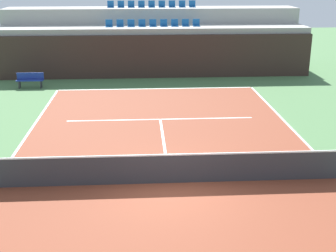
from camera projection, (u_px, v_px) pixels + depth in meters
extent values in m
plane|color=#477042|center=(170.00, 183.00, 14.09)|extent=(80.00, 80.00, 0.00)
cube|color=brown|center=(170.00, 183.00, 14.09)|extent=(11.00, 24.00, 0.01)
cube|color=white|center=(156.00, 89.00, 25.36)|extent=(11.00, 0.10, 0.00)
cube|color=white|center=(160.00, 119.00, 20.13)|extent=(8.26, 0.10, 0.00)
cube|color=white|center=(164.00, 145.00, 17.10)|extent=(0.10, 6.40, 0.00)
cube|color=#33231E|center=(154.00, 57.00, 27.65)|extent=(19.50, 0.30, 2.61)
cube|color=#9E9E99|center=(153.00, 50.00, 28.87)|extent=(19.50, 2.40, 2.97)
cube|color=#9E9E99|center=(152.00, 37.00, 30.97)|extent=(19.50, 2.40, 3.96)
cube|color=#145193|center=(109.00, 27.00, 28.22)|extent=(0.44, 0.44, 0.04)
cube|color=#145193|center=(109.00, 23.00, 28.34)|extent=(0.44, 0.04, 0.40)
cube|color=#145193|center=(120.00, 26.00, 28.26)|extent=(0.44, 0.44, 0.04)
cube|color=#145193|center=(120.00, 23.00, 28.38)|extent=(0.44, 0.04, 0.40)
cube|color=#145193|center=(131.00, 26.00, 28.30)|extent=(0.44, 0.44, 0.04)
cube|color=#145193|center=(131.00, 22.00, 28.42)|extent=(0.44, 0.04, 0.40)
cube|color=#145193|center=(142.00, 26.00, 28.34)|extent=(0.44, 0.44, 0.04)
cube|color=#145193|center=(142.00, 22.00, 28.46)|extent=(0.44, 0.04, 0.40)
cube|color=#145193|center=(153.00, 26.00, 28.38)|extent=(0.44, 0.44, 0.04)
cube|color=#145193|center=(153.00, 22.00, 28.50)|extent=(0.44, 0.04, 0.40)
cube|color=#145193|center=(164.00, 26.00, 28.42)|extent=(0.44, 0.44, 0.04)
cube|color=#145193|center=(164.00, 22.00, 28.54)|extent=(0.44, 0.04, 0.40)
cube|color=#145193|center=(175.00, 26.00, 28.46)|extent=(0.44, 0.44, 0.04)
cube|color=#145193|center=(175.00, 22.00, 28.58)|extent=(0.44, 0.04, 0.40)
cube|color=#145193|center=(186.00, 26.00, 28.50)|extent=(0.44, 0.44, 0.04)
cube|color=#145193|center=(185.00, 22.00, 28.62)|extent=(0.44, 0.04, 0.40)
cube|color=#145193|center=(196.00, 26.00, 28.54)|extent=(0.44, 0.44, 0.04)
cube|color=#145193|center=(196.00, 22.00, 28.66)|extent=(0.44, 0.04, 0.40)
cube|color=#145193|center=(111.00, 7.00, 30.16)|extent=(0.44, 0.44, 0.04)
cube|color=#145193|center=(111.00, 4.00, 30.28)|extent=(0.44, 0.04, 0.40)
cube|color=#145193|center=(121.00, 7.00, 30.20)|extent=(0.44, 0.44, 0.04)
cube|color=#145193|center=(121.00, 4.00, 30.32)|extent=(0.44, 0.04, 0.40)
cube|color=#145193|center=(131.00, 7.00, 30.25)|extent=(0.44, 0.44, 0.04)
cube|color=#145193|center=(131.00, 4.00, 30.36)|extent=(0.44, 0.04, 0.40)
cube|color=#145193|center=(141.00, 7.00, 30.29)|extent=(0.44, 0.44, 0.04)
cube|color=#145193|center=(141.00, 4.00, 30.40)|extent=(0.44, 0.04, 0.40)
cube|color=#145193|center=(152.00, 7.00, 30.33)|extent=(0.44, 0.44, 0.04)
cube|color=#145193|center=(152.00, 4.00, 30.44)|extent=(0.44, 0.04, 0.40)
cube|color=#145193|center=(162.00, 7.00, 30.37)|extent=(0.44, 0.44, 0.04)
cube|color=#145193|center=(162.00, 3.00, 30.48)|extent=(0.44, 0.04, 0.40)
cube|color=#145193|center=(172.00, 7.00, 30.41)|extent=(0.44, 0.44, 0.04)
cube|color=#145193|center=(172.00, 3.00, 30.52)|extent=(0.44, 0.04, 0.40)
cube|color=#145193|center=(182.00, 7.00, 30.45)|extent=(0.44, 0.44, 0.04)
cube|color=#145193|center=(182.00, 3.00, 30.56)|extent=(0.44, 0.04, 0.40)
cube|color=#145193|center=(192.00, 7.00, 30.49)|extent=(0.44, 0.44, 0.04)
cube|color=#145193|center=(192.00, 3.00, 30.60)|extent=(0.44, 0.04, 0.40)
cube|color=#333338|center=(170.00, 169.00, 13.93)|extent=(10.90, 0.02, 0.92)
cube|color=white|center=(170.00, 155.00, 13.78)|extent=(10.90, 0.04, 0.05)
cube|color=navy|center=(30.00, 80.00, 25.42)|extent=(1.50, 0.40, 0.05)
cube|color=navy|center=(30.00, 76.00, 25.51)|extent=(1.50, 0.04, 0.36)
cube|color=#2D2D33|center=(19.00, 85.00, 25.33)|extent=(0.06, 0.06, 0.42)
cube|color=#2D2D33|center=(41.00, 85.00, 25.40)|extent=(0.06, 0.06, 0.42)
cube|color=#2D2D33|center=(20.00, 84.00, 25.59)|extent=(0.06, 0.06, 0.42)
cube|color=#2D2D33|center=(42.00, 84.00, 25.66)|extent=(0.06, 0.06, 0.42)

